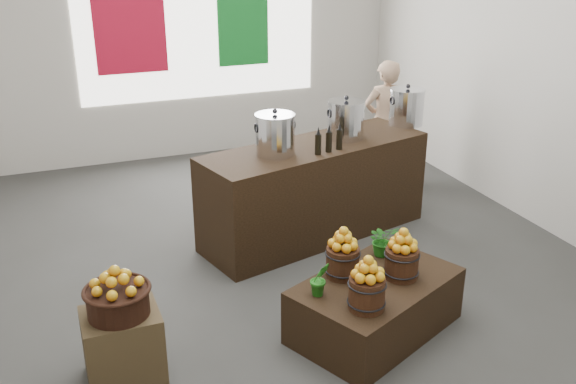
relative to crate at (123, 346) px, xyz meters
name	(u,v)px	position (x,y,z in m)	size (l,w,h in m)	color
ground	(267,267)	(1.45, 1.13, -0.26)	(7.00, 7.00, 0.00)	#31312F
back_wall	(175,7)	(1.45, 4.63, 1.74)	(6.00, 0.04, 4.00)	#AFABA1
back_opening	(198,6)	(1.75, 4.61, 1.74)	(3.20, 0.02, 2.40)	white
deco_red_left	(129,18)	(0.85, 4.60, 1.64)	(0.90, 0.04, 1.40)	#A90D26
deco_green_right	(243,28)	(2.35, 4.60, 1.44)	(0.70, 0.04, 1.00)	#106A21
crate	(123,346)	(0.00, 0.00, 0.00)	(0.52, 0.42, 0.52)	#4A3B22
wicker_basket	(118,302)	(0.00, 0.00, 0.35)	(0.41, 0.41, 0.19)	black
apples_in_basket	(115,278)	(0.00, 0.00, 0.53)	(0.32, 0.32, 0.17)	#A91A05
display_table	(375,305)	(1.90, -0.12, -0.04)	(1.29, 0.79, 0.45)	black
apple_bucket_front_left	(367,293)	(1.64, -0.44, 0.30)	(0.26, 0.26, 0.24)	#3B1F10
apples_in_bucket_front_left	(368,268)	(1.64, -0.44, 0.51)	(0.19, 0.19, 0.17)	#A91A05
apple_bucket_front_right	(401,263)	(2.10, -0.14, 0.30)	(0.26, 0.26, 0.24)	#3B1F10
apples_in_bucket_front_right	(403,239)	(2.10, -0.14, 0.51)	(0.19, 0.19, 0.17)	#A91A05
apple_bucket_rear	(343,262)	(1.69, 0.04, 0.30)	(0.26, 0.26, 0.24)	#3B1F10
apples_in_bucket_rear	(343,238)	(1.69, 0.04, 0.51)	(0.19, 0.19, 0.17)	#A91A05
herb_garnish_right	(383,240)	(2.14, 0.23, 0.32)	(0.24, 0.21, 0.27)	#1A6214
herb_garnish_left	(320,279)	(1.41, -0.15, 0.32)	(0.15, 0.12, 0.26)	#1A6214
counter	(315,191)	(2.14, 1.63, 0.23)	(2.37, 0.75, 0.97)	black
stock_pot_left	(275,136)	(1.68, 1.51, 0.89)	(0.37, 0.37, 0.37)	silver
stock_pot_center	(346,121)	(2.51, 1.73, 0.89)	(0.37, 0.37, 0.37)	silver
stock_pot_right	(407,108)	(3.34, 1.95, 0.89)	(0.37, 0.37, 0.37)	silver
oil_cruets	(332,138)	(2.21, 1.40, 0.85)	(0.26, 0.06, 0.27)	black
shopper	(384,121)	(3.57, 2.80, 0.49)	(0.55, 0.36, 1.50)	tan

